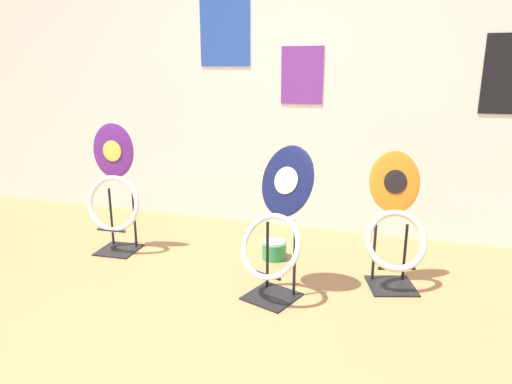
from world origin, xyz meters
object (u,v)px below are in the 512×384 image
object	(u,v)px
toilet_seat_display_purple_note	(114,191)
toilet_seat_display_orange_sun	(395,225)
paint_can	(274,249)
toilet_seat_display_navy_moon	(277,227)

from	to	relation	value
toilet_seat_display_purple_note	toilet_seat_display_orange_sun	xyz separation A→B (m)	(1.97, 0.02, -0.07)
paint_can	toilet_seat_display_purple_note	bearing A→B (deg)	-169.69
toilet_seat_display_orange_sun	paint_can	distance (m)	0.90
paint_can	toilet_seat_display_orange_sun	bearing A→B (deg)	-12.89
toilet_seat_display_purple_note	paint_can	xyz separation A→B (m)	(1.15, 0.21, -0.39)
toilet_seat_display_orange_sun	paint_can	size ratio (longest dim) A/B	4.70
toilet_seat_display_orange_sun	paint_can	world-z (taller)	toilet_seat_display_orange_sun
paint_can	toilet_seat_display_navy_moon	bearing A→B (deg)	-73.67
toilet_seat_display_navy_moon	paint_can	distance (m)	0.65
toilet_seat_display_navy_moon	toilet_seat_display_orange_sun	xyz separation A→B (m)	(0.66, 0.34, -0.03)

